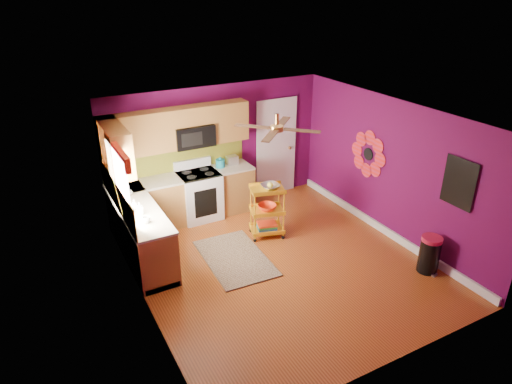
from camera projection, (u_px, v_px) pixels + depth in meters
ground at (280, 263)px, 7.60m from camera, size 5.00×5.00×0.00m
room_envelope at (284, 173)px, 6.92m from camera, size 4.54×5.04×2.52m
lower_cabinets at (166, 214)px, 8.28m from camera, size 2.81×2.31×0.94m
electric_range at (199, 195)px, 8.89m from camera, size 0.76×0.66×1.13m
upper_cabinetry at (159, 135)px, 8.03m from camera, size 2.80×2.30×1.26m
left_window at (118, 170)px, 6.74m from camera, size 0.08×1.35×1.08m
panel_door at (276, 149)px, 9.71m from camera, size 0.95×0.11×2.15m
right_wall_art at (406, 166)px, 7.67m from camera, size 0.04×2.74×1.04m
ceiling_fan at (277, 128)px, 6.78m from camera, size 1.01×1.01×0.26m
shag_rug at (235, 258)px, 7.72m from camera, size 1.05×1.64×0.02m
rolling_cart at (268, 209)px, 8.20m from camera, size 0.69×0.58×1.06m
trash_can at (429, 254)px, 7.28m from camera, size 0.41×0.41×0.62m
teal_kettle at (220, 163)px, 8.94m from camera, size 0.18×0.18×0.21m
toaster at (232, 160)px, 9.07m from camera, size 0.22×0.15×0.18m
soap_bottle_a at (140, 208)px, 7.14m from camera, size 0.09×0.09×0.20m
soap_bottle_b at (134, 204)px, 7.31m from camera, size 0.13×0.13×0.17m
counter_dish at (126, 194)px, 7.79m from camera, size 0.23×0.23×0.06m
counter_cup at (146, 220)px, 6.90m from camera, size 0.12×0.12×0.10m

